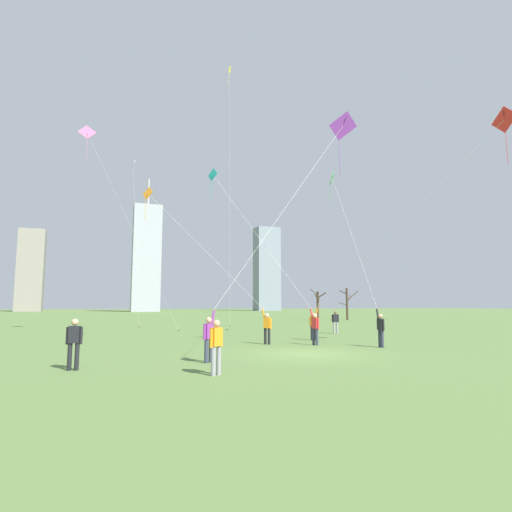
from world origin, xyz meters
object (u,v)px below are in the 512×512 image
at_px(bystander_watching_nearby, 335,321).
at_px(kite_flyer_foreground_left_orange, 251,308).
at_px(bare_tree_right_of_center, 318,304).
at_px(kite_flyer_midfield_right_purple, 245,280).
at_px(distant_kite_low_near_trees_pink, 92,144).
at_px(kite_flyer_midfield_center_green, 372,301).
at_px(distant_kite_high_overhead_white, 134,174).
at_px(kite_flyer_far_back_red, 342,294).
at_px(bystander_far_off_by_trees, 216,344).
at_px(distant_kite_drifting_left_yellow, 230,95).
at_px(bare_tree_left_of_center, 347,303).
at_px(bystander_strolling_midfield, 74,341).
at_px(kite_flyer_midfield_left_teal, 300,305).

bearing_deg(bystander_watching_nearby, kite_flyer_foreground_left_orange, -147.78).
height_order(kite_flyer_foreground_left_orange, bare_tree_right_of_center, kite_flyer_foreground_left_orange).
xyz_separation_m(kite_flyer_foreground_left_orange, bystander_watching_nearby, (8.44, 5.32, -0.98)).
bearing_deg(kite_flyer_midfield_right_purple, distant_kite_low_near_trees_pink, 110.16).
relative_size(kite_flyer_midfield_center_green, distant_kite_high_overhead_white, 0.66).
bearing_deg(kite_flyer_far_back_red, bystander_far_off_by_trees, -139.10).
xyz_separation_m(bystander_watching_nearby, bare_tree_right_of_center, (10.85, 22.13, 1.24)).
bearing_deg(bystander_far_off_by_trees, distant_kite_drifting_left_yellow, 72.62).
bearing_deg(bystander_watching_nearby, kite_flyer_midfield_right_purple, -133.93).
bearing_deg(bare_tree_left_of_center, kite_flyer_foreground_left_orange, -130.65).
height_order(kite_flyer_midfield_right_purple, bystander_strolling_midfield, kite_flyer_midfield_right_purple).
bearing_deg(kite_flyer_midfield_left_teal, bare_tree_right_of_center, 59.42).
distance_m(kite_flyer_midfield_right_purple, distant_kite_drifting_left_yellow, 36.19).
bearing_deg(distant_kite_drifting_left_yellow, bystander_far_off_by_trees, -107.38).
xyz_separation_m(kite_flyer_midfield_left_teal, kite_flyer_midfield_right_purple, (-4.74, -4.71, 0.96)).
relative_size(distant_kite_high_overhead_white, distant_kite_drifting_left_yellow, 0.57).
relative_size(kite_flyer_midfield_left_teal, kite_flyer_midfield_right_purple, 0.94).
distance_m(bystander_far_off_by_trees, distant_kite_low_near_trees_pink, 24.12).
xyz_separation_m(bystander_watching_nearby, bystander_strolling_midfield, (-16.77, -11.80, 0.00)).
bearing_deg(distant_kite_low_near_trees_pink, distant_kite_high_overhead_white, 70.23).
distance_m(kite_flyer_foreground_left_orange, bystander_watching_nearby, 10.02).
xyz_separation_m(kite_flyer_midfield_left_teal, kite_flyer_foreground_left_orange, (-2.36, 1.21, -0.17)).
bearing_deg(distant_kite_high_overhead_white, kite_flyer_midfield_left_teal, -71.97).
bearing_deg(distant_kite_drifting_left_yellow, distant_kite_low_near_trees_pink, -142.51).
bearing_deg(distant_kite_drifting_left_yellow, bare_tree_left_of_center, 19.86).
distance_m(kite_flyer_midfield_center_green, bystander_far_off_by_trees, 11.60).
bearing_deg(kite_flyer_midfield_left_teal, bystander_watching_nearby, 47.01).
distance_m(kite_flyer_midfield_left_teal, distant_kite_high_overhead_white, 26.82).
relative_size(kite_flyer_far_back_red, bystander_far_off_by_trees, 7.01).
xyz_separation_m(kite_flyer_midfield_right_purple, kite_flyer_far_back_red, (7.64, 5.22, -0.32)).
bearing_deg(kite_flyer_foreground_left_orange, kite_flyer_midfield_center_green, -29.00).
relative_size(kite_flyer_midfield_left_teal, bare_tree_right_of_center, 2.53).
xyz_separation_m(kite_flyer_far_back_red, bare_tree_left_of_center, (19.08, 29.04, -0.35)).
bearing_deg(distant_kite_low_near_trees_pink, distant_kite_drifting_left_yellow, 37.49).
distance_m(kite_flyer_midfield_left_teal, kite_flyer_midfield_right_purple, 6.75).
relative_size(bystander_watching_nearby, distant_kite_drifting_left_yellow, 0.06).
distance_m(kite_flyer_far_back_red, bystander_strolling_midfield, 14.88).
bearing_deg(kite_flyer_midfield_center_green, distant_kite_drifting_left_yellow, 90.80).
bearing_deg(kite_flyer_midfield_right_purple, kite_flyer_midfield_center_green, 19.80).
bearing_deg(bystander_strolling_midfield, bare_tree_right_of_center, 50.85).
distance_m(kite_flyer_midfield_right_purple, bystander_watching_nearby, 15.75).
bearing_deg(kite_flyer_midfield_right_purple, kite_flyer_far_back_red, 34.35).
xyz_separation_m(kite_flyer_foreground_left_orange, distant_kite_low_near_trees_pink, (-8.56, 10.89, 11.99)).
distance_m(kite_flyer_foreground_left_orange, bare_tree_left_of_center, 37.37).
relative_size(kite_flyer_far_back_red, bare_tree_right_of_center, 2.72).
bearing_deg(kite_flyer_midfield_left_teal, kite_flyer_midfield_center_green, -30.34).
bearing_deg(bystander_far_off_by_trees, kite_flyer_midfield_center_green, 31.03).
xyz_separation_m(bystander_far_off_by_trees, bystander_strolling_midfield, (-4.00, 2.52, 0.00)).
height_order(kite_flyer_far_back_red, kite_flyer_midfield_center_green, kite_flyer_far_back_red).
bearing_deg(kite_flyer_foreground_left_orange, distant_kite_high_overhead_white, 103.08).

